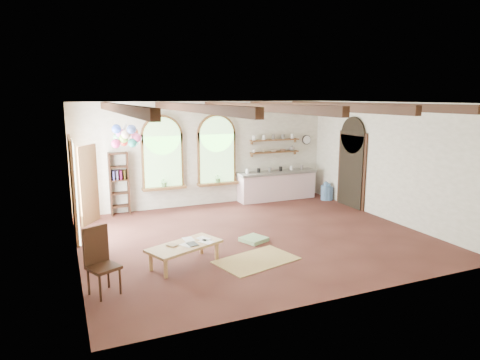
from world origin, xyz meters
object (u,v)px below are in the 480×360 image
kitchen_counter (277,185)px  balloon_cluster (127,136)px  coffee_table (184,247)px  side_chair (103,275)px

kitchen_counter → balloon_cluster: 5.28m
coffee_table → balloon_cluster: bearing=99.0°
coffee_table → side_chair: bearing=-156.5°
kitchen_counter → side_chair: side_chair is taller
side_chair → balloon_cluster: size_ratio=1.02×
kitchen_counter → side_chair: bearing=-140.2°
coffee_table → kitchen_counter: bearing=44.6°
coffee_table → balloon_cluster: (-0.54, 3.37, 1.96)m
side_chair → balloon_cluster: balloon_cluster is taller
side_chair → kitchen_counter: bearing=39.8°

